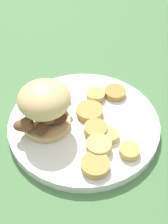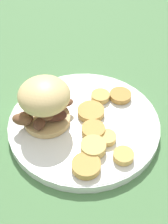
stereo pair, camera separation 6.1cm
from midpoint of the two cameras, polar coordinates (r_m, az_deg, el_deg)
ground_plane at (r=0.65m, az=-2.71°, el=-2.98°), size 4.00×4.00×0.00m
dinner_plate at (r=0.64m, az=-2.75°, el=-2.30°), size 0.31×0.31×0.02m
sandwich at (r=0.59m, az=-10.23°, el=0.93°), size 0.14×0.10×0.10m
potato_round_0 at (r=0.60m, az=2.06°, el=-4.19°), size 0.04×0.04×0.01m
potato_round_1 at (r=0.67m, az=-0.40°, el=3.01°), size 0.04×0.04×0.01m
potato_round_2 at (r=0.57m, az=5.32°, el=-7.26°), size 0.04×0.04×0.01m
potato_round_3 at (r=0.58m, az=-0.31°, el=-6.37°), size 0.05×0.05×0.02m
potato_round_4 at (r=0.64m, az=-1.72°, el=0.04°), size 0.06×0.06×0.01m
potato_round_5 at (r=0.55m, az=-1.10°, el=-9.83°), size 0.05×0.05×0.01m
potato_round_6 at (r=0.68m, az=3.42°, el=3.35°), size 0.05×0.05×0.01m
potato_round_7 at (r=0.60m, az=-0.75°, el=-3.35°), size 0.05×0.05×0.02m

